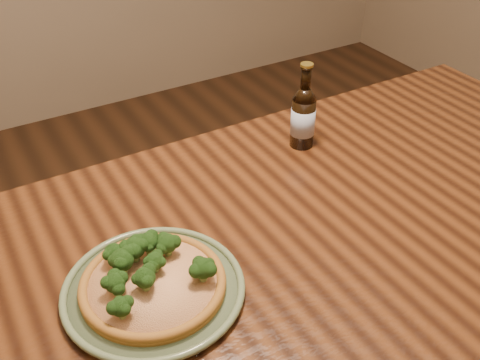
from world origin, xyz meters
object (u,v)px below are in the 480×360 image
plate (154,289)px  pizza (151,280)px  beer_bottle (303,116)px  table (330,252)px

plate → pizza: 0.02m
pizza → beer_bottle: 0.59m
table → plate: (-0.41, -0.00, 0.10)m
pizza → beer_bottle: (0.52, 0.28, 0.05)m
plate → table: bearing=0.5°
plate → beer_bottle: size_ratio=1.50×
table → plate: 0.42m
pizza → plate: bearing=-80.0°
table → pizza: (-0.41, 0.00, 0.12)m
plate → pizza: bearing=100.0°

